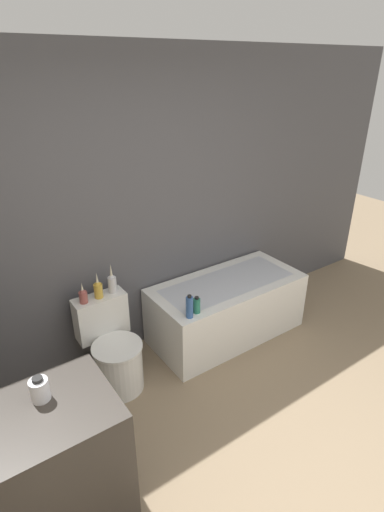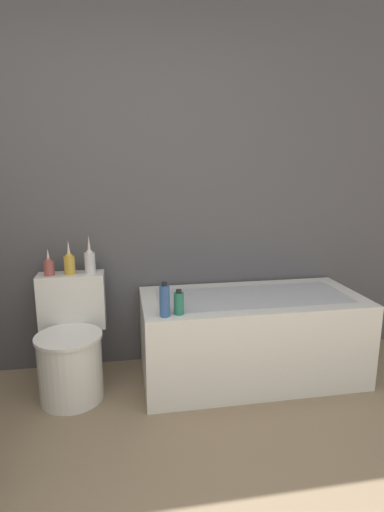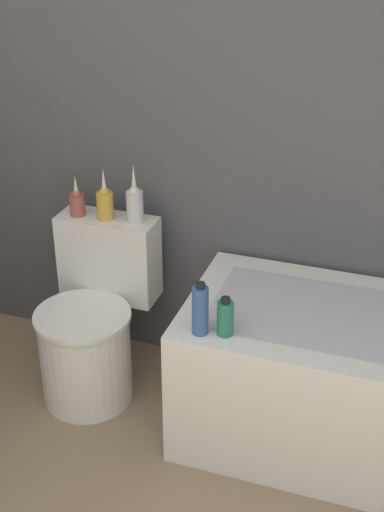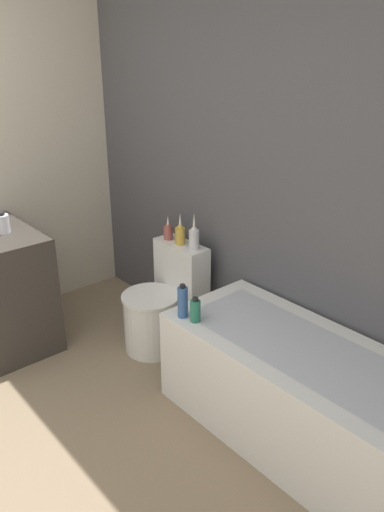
{
  "view_description": "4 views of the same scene",
  "coord_description": "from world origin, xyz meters",
  "px_view_note": "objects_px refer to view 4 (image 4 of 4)",
  "views": [
    {
      "loc": [
        -1.35,
        -0.74,
        2.44
      ],
      "look_at": [
        0.31,
        1.64,
        1.03
      ],
      "focal_mm": 28.0,
      "sensor_mm": 36.0,
      "label": 1
    },
    {
      "loc": [
        -0.05,
        -0.68,
        1.42
      ],
      "look_at": [
        0.34,
        1.52,
        0.92
      ],
      "focal_mm": 28.0,
      "sensor_mm": 36.0,
      "label": 2
    },
    {
      "loc": [
        0.84,
        -0.51,
        2.02
      ],
      "look_at": [
        0.09,
        1.64,
        0.8
      ],
      "focal_mm": 50.0,
      "sensor_mm": 36.0,
      "label": 3
    },
    {
      "loc": [
        2.11,
        -0.1,
        2.03
      ],
      "look_at": [
        0.24,
        1.5,
        0.98
      ],
      "focal_mm": 35.0,
      "sensor_mm": 36.0,
      "label": 4
    }
  ],
  "objects_px": {
    "shampoo_bottle_tall": "(183,302)",
    "vase_bronze": "(194,237)",
    "bathtub": "(293,389)",
    "vase_silver": "(180,234)",
    "shampoo_bottle_short": "(195,310)",
    "soap_bottle_glass": "(2,223)",
    "toilet": "(161,305)",
    "vase_gold": "(168,231)"
  },
  "relations": [
    {
      "from": "vase_gold",
      "to": "vase_bronze",
      "type": "xyz_separation_m",
      "value": [
        0.26,
        0.02,
        0.02
      ]
    },
    {
      "from": "toilet",
      "to": "vase_gold",
      "type": "xyz_separation_m",
      "value": [
        -0.13,
        0.18,
        0.48
      ]
    },
    {
      "from": "soap_bottle_glass",
      "to": "vase_bronze",
      "type": "bearing_deg",
      "value": 49.18
    },
    {
      "from": "bathtub",
      "to": "vase_bronze",
      "type": "height_order",
      "value": "vase_bronze"
    },
    {
      "from": "bathtub",
      "to": "vase_bronze",
      "type": "bearing_deg",
      "value": 169.05
    },
    {
      "from": "toilet",
      "to": "vase_bronze",
      "type": "distance_m",
      "value": 0.56
    },
    {
      "from": "toilet",
      "to": "vase_bronze",
      "type": "relative_size",
      "value": 2.88
    },
    {
      "from": "soap_bottle_glass",
      "to": "shampoo_bottle_short",
      "type": "relative_size",
      "value": 0.96
    },
    {
      "from": "bathtub",
      "to": "vase_silver",
      "type": "distance_m",
      "value": 1.31
    },
    {
      "from": "vase_silver",
      "to": "shampoo_bottle_short",
      "type": "relative_size",
      "value": 1.51
    },
    {
      "from": "toilet",
      "to": "vase_bronze",
      "type": "xyz_separation_m",
      "value": [
        0.13,
        0.2,
        0.51
      ]
    },
    {
      "from": "vase_silver",
      "to": "shampoo_bottle_tall",
      "type": "relative_size",
      "value": 1.1
    },
    {
      "from": "soap_bottle_glass",
      "to": "vase_bronze",
      "type": "distance_m",
      "value": 1.29
    },
    {
      "from": "toilet",
      "to": "vase_silver",
      "type": "distance_m",
      "value": 0.53
    },
    {
      "from": "soap_bottle_glass",
      "to": "vase_gold",
      "type": "height_order",
      "value": "soap_bottle_glass"
    },
    {
      "from": "shampoo_bottle_tall",
      "to": "vase_bronze",
      "type": "bearing_deg",
      "value": 133.31
    },
    {
      "from": "vase_gold",
      "to": "shampoo_bottle_tall",
      "type": "distance_m",
      "value": 0.84
    },
    {
      "from": "vase_bronze",
      "to": "shampoo_bottle_short",
      "type": "xyz_separation_m",
      "value": [
        0.53,
        -0.45,
        -0.18
      ]
    },
    {
      "from": "bathtub",
      "to": "shampoo_bottle_tall",
      "type": "height_order",
      "value": "shampoo_bottle_tall"
    },
    {
      "from": "vase_silver",
      "to": "soap_bottle_glass",
      "type": "bearing_deg",
      "value": -126.64
    },
    {
      "from": "toilet",
      "to": "vase_bronze",
      "type": "bearing_deg",
      "value": 57.64
    },
    {
      "from": "shampoo_bottle_short",
      "to": "shampoo_bottle_tall",
      "type": "bearing_deg",
      "value": -166.26
    },
    {
      "from": "bathtub",
      "to": "vase_silver",
      "type": "bearing_deg",
      "value": 170.93
    },
    {
      "from": "soap_bottle_glass",
      "to": "vase_bronze",
      "type": "xyz_separation_m",
      "value": [
        0.84,
        0.97,
        -0.1
      ]
    },
    {
      "from": "toilet",
      "to": "soap_bottle_glass",
      "type": "xyz_separation_m",
      "value": [
        -0.71,
        -0.77,
        0.6
      ]
    },
    {
      "from": "vase_bronze",
      "to": "vase_silver",
      "type": "bearing_deg",
      "value": -173.18
    },
    {
      "from": "soap_bottle_glass",
      "to": "toilet",
      "type": "bearing_deg",
      "value": 47.25
    },
    {
      "from": "shampoo_bottle_tall",
      "to": "shampoo_bottle_short",
      "type": "xyz_separation_m",
      "value": [
        0.09,
        0.02,
        -0.03
      ]
    },
    {
      "from": "shampoo_bottle_tall",
      "to": "vase_gold",
      "type": "bearing_deg",
      "value": 147.31
    },
    {
      "from": "vase_silver",
      "to": "shampoo_bottle_short",
      "type": "xyz_separation_m",
      "value": [
        0.66,
        -0.43,
        -0.17
      ]
    },
    {
      "from": "vase_gold",
      "to": "soap_bottle_glass",
      "type": "bearing_deg",
      "value": -121.51
    },
    {
      "from": "vase_gold",
      "to": "vase_silver",
      "type": "relative_size",
      "value": 0.79
    },
    {
      "from": "soap_bottle_glass",
      "to": "shampoo_bottle_tall",
      "type": "relative_size",
      "value": 0.7
    },
    {
      "from": "bathtub",
      "to": "shampoo_bottle_tall",
      "type": "bearing_deg",
      "value": -156.7
    },
    {
      "from": "bathtub",
      "to": "vase_bronze",
      "type": "distance_m",
      "value": 1.2
    },
    {
      "from": "bathtub",
      "to": "vase_gold",
      "type": "height_order",
      "value": "vase_gold"
    },
    {
      "from": "bathtub",
      "to": "shampoo_bottle_short",
      "type": "relative_size",
      "value": 9.82
    },
    {
      "from": "bathtub",
      "to": "soap_bottle_glass",
      "type": "relative_size",
      "value": 10.26
    },
    {
      "from": "vase_silver",
      "to": "shampoo_bottle_short",
      "type": "bearing_deg",
      "value": -33.44
    },
    {
      "from": "toilet",
      "to": "vase_gold",
      "type": "bearing_deg",
      "value": 125.24
    },
    {
      "from": "vase_gold",
      "to": "shampoo_bottle_short",
      "type": "xyz_separation_m",
      "value": [
        0.79,
        -0.43,
        -0.15
      ]
    },
    {
      "from": "vase_bronze",
      "to": "shampoo_bottle_tall",
      "type": "bearing_deg",
      "value": -46.69
    }
  ]
}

